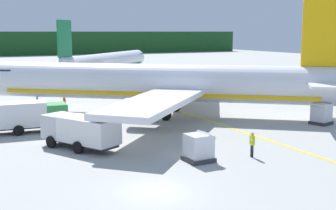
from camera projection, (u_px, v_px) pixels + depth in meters
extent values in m
cube|color=#A8A8A3|center=(19.00, 92.00, 67.73)|extent=(240.00, 320.00, 0.20)
cylinder|color=white|center=(157.00, 82.00, 47.64)|extent=(30.58, 25.34, 3.80)
cube|color=#192333|center=(8.00, 71.00, 50.98)|extent=(3.89, 4.02, 0.60)
cube|color=white|center=(155.00, 102.00, 38.50)|extent=(14.62, 14.79, 0.50)
cylinder|color=slate|center=(143.00, 110.00, 41.71)|extent=(3.87, 3.71, 2.20)
cube|color=white|center=(190.00, 80.00, 56.16)|extent=(12.62, 16.08, 0.50)
cylinder|color=slate|center=(171.00, 92.00, 54.07)|extent=(3.87, 3.71, 2.20)
cube|color=#F2B20C|center=(326.00, 32.00, 43.44)|extent=(3.67, 3.01, 6.50)
cube|color=white|center=(323.00, 82.00, 44.20)|extent=(8.97, 10.14, 0.24)
cube|color=#F2B20C|center=(157.00, 92.00, 47.80)|extent=(27.64, 22.95, 0.36)
cylinder|color=black|center=(37.00, 106.00, 50.90)|extent=(1.08, 0.96, 1.10)
cylinder|color=gray|center=(37.00, 99.00, 50.78)|extent=(0.20, 0.20, 0.50)
cylinder|color=black|center=(166.00, 115.00, 45.29)|extent=(1.08, 0.96, 1.10)
cylinder|color=gray|center=(166.00, 107.00, 45.16)|extent=(0.20, 0.20, 0.50)
cylinder|color=black|center=(176.00, 107.00, 50.31)|extent=(1.08, 0.96, 1.10)
cylinder|color=gray|center=(176.00, 100.00, 50.18)|extent=(0.20, 0.20, 0.50)
cylinder|color=white|center=(106.00, 62.00, 85.38)|extent=(24.52, 25.07, 3.35)
cone|color=white|center=(139.00, 57.00, 101.29)|extent=(3.75, 3.73, 3.18)
cone|color=white|center=(56.00, 67.00, 69.09)|extent=(4.01, 4.01, 2.85)
cube|color=#192333|center=(136.00, 54.00, 99.35)|extent=(3.51, 3.50, 0.53)
cube|color=white|center=(63.00, 65.00, 86.25)|extent=(12.27, 13.54, 0.44)
cylinder|color=slate|center=(79.00, 70.00, 87.18)|extent=(3.36, 3.37, 1.94)
cube|color=white|center=(143.00, 67.00, 81.39)|extent=(13.69, 12.04, 0.44)
cylinder|color=slate|center=(134.00, 72.00, 83.78)|extent=(3.36, 3.37, 1.94)
cube|color=#19723F|center=(64.00, 39.00, 71.00)|extent=(2.93, 3.00, 5.73)
cube|color=white|center=(65.00, 66.00, 71.66)|extent=(8.53, 8.41, 0.21)
cube|color=#19723F|center=(106.00, 67.00, 85.53)|extent=(22.19, 22.68, 0.32)
cylinder|color=black|center=(131.00, 71.00, 97.13)|extent=(0.90, 0.91, 0.97)
cylinder|color=gray|center=(131.00, 67.00, 97.01)|extent=(0.18, 0.18, 0.44)
cylinder|color=black|center=(92.00, 76.00, 85.24)|extent=(0.90, 0.91, 0.97)
cylinder|color=gray|center=(92.00, 72.00, 85.13)|extent=(0.18, 0.18, 0.44)
cylinder|color=black|center=(114.00, 77.00, 83.86)|extent=(0.90, 0.91, 0.97)
cylinder|color=gray|center=(114.00, 73.00, 83.75)|extent=(0.18, 0.18, 0.44)
cube|color=#338C3F|center=(56.00, 114.00, 40.77)|extent=(1.98, 2.34, 1.80)
cube|color=#192333|center=(65.00, 109.00, 41.02)|extent=(0.23, 1.85, 0.94)
cube|color=white|center=(17.00, 114.00, 39.55)|extent=(4.94, 2.59, 2.08)
cube|color=#262628|center=(29.00, 126.00, 40.05)|extent=(6.68, 2.08, 0.16)
cylinder|color=black|center=(51.00, 123.00, 41.83)|extent=(0.92, 0.35, 0.90)
cylinder|color=black|center=(55.00, 128.00, 39.81)|extent=(0.92, 0.35, 0.90)
cylinder|color=black|center=(17.00, 126.00, 40.74)|extent=(0.92, 0.35, 0.90)
cylinder|color=black|center=(19.00, 130.00, 38.72)|extent=(0.92, 0.35, 0.90)
cube|color=silver|center=(59.00, 125.00, 35.61)|extent=(2.79, 2.62, 1.80)
cube|color=#192333|center=(52.00, 120.00, 36.04)|extent=(1.67, 0.94, 0.94)
cube|color=white|center=(89.00, 130.00, 33.76)|extent=(4.10, 5.11, 1.83)
cube|color=#262628|center=(80.00, 142.00, 34.43)|extent=(4.36, 6.39, 0.16)
cylinder|color=black|center=(51.00, 142.00, 34.72)|extent=(0.67, 0.93, 0.90)
cylinder|color=black|center=(73.00, 137.00, 36.48)|extent=(0.67, 0.93, 0.90)
cylinder|color=black|center=(78.00, 147.00, 33.04)|extent=(0.67, 0.93, 0.90)
cylinder|color=black|center=(99.00, 142.00, 34.81)|extent=(0.67, 0.93, 0.90)
cube|color=#333338|center=(321.00, 123.00, 43.56)|extent=(2.08, 2.08, 0.30)
cube|color=silver|center=(321.00, 112.00, 43.40)|extent=(1.84, 1.84, 1.69)
cube|color=silver|center=(319.00, 106.00, 42.95)|extent=(0.99, 1.63, 0.56)
cube|color=#333338|center=(198.00, 159.00, 31.15)|extent=(1.85, 1.85, 0.30)
cube|color=silver|center=(199.00, 146.00, 31.00)|extent=(1.64, 1.64, 1.56)
cube|color=silver|center=(206.00, 136.00, 31.16)|extent=(0.69, 1.64, 0.58)
cylinder|color=#191E33|center=(252.00, 151.00, 32.01)|extent=(0.14, 0.14, 0.89)
cylinder|color=#191E33|center=(251.00, 151.00, 32.18)|extent=(0.14, 0.14, 0.89)
cube|color=#CCE519|center=(252.00, 140.00, 31.97)|extent=(0.30, 0.47, 0.66)
cube|color=silver|center=(252.00, 140.00, 31.97)|extent=(0.31, 0.49, 0.06)
sphere|color=tan|center=(252.00, 134.00, 31.90)|extent=(0.24, 0.24, 0.24)
cylinder|color=#CCE519|center=(254.00, 141.00, 31.71)|extent=(0.09, 0.09, 0.63)
cylinder|color=#CCE519|center=(251.00, 139.00, 32.22)|extent=(0.09, 0.09, 0.63)
cylinder|color=#191E33|center=(64.00, 108.00, 50.41)|extent=(0.14, 0.14, 0.84)
cylinder|color=#191E33|center=(65.00, 108.00, 50.25)|extent=(0.14, 0.14, 0.84)
cube|color=orange|center=(64.00, 101.00, 50.22)|extent=(0.22, 0.44, 0.63)
cube|color=silver|center=(64.00, 101.00, 50.21)|extent=(0.23, 0.45, 0.06)
sphere|color=tan|center=(64.00, 97.00, 50.15)|extent=(0.23, 0.23, 0.23)
cylinder|color=orange|center=(64.00, 101.00, 50.45)|extent=(0.09, 0.09, 0.60)
cylinder|color=orange|center=(65.00, 101.00, 49.97)|extent=(0.09, 0.09, 0.60)
cube|color=yellow|center=(209.00, 121.00, 45.21)|extent=(0.30, 60.00, 0.01)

